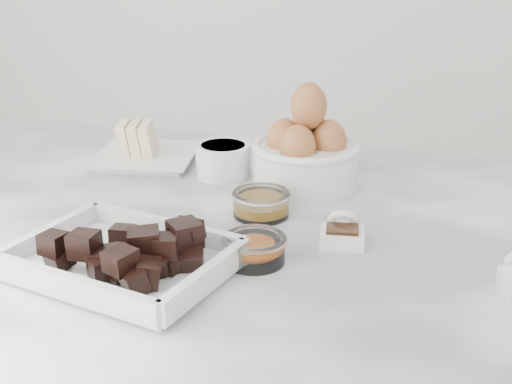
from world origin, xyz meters
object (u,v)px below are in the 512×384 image
Objects in this scene: chocolate_dish at (123,253)px; sugar_ramekin at (223,159)px; honey_bowl at (261,203)px; zest_bowl at (254,248)px; butter_plate at (145,149)px; vanilla_spoon at (342,233)px; egg_bowl at (306,152)px.

sugar_ramekin is at bearing 89.09° from chocolate_dish.
zest_bowl is at bearing -77.55° from honey_bowl.
zest_bowl is at bearing -47.63° from butter_plate.
vanilla_spoon reaches higher than zest_bowl.
chocolate_dish is 0.27m from vanilla_spoon.
chocolate_dish is at bearing -117.42° from honey_bowl.
vanilla_spoon is at bearing -40.94° from sugar_ramekin.
sugar_ramekin reaches higher than zest_bowl.
butter_plate is at bearing 167.60° from sugar_ramekin.
chocolate_dish reaches higher than sugar_ramekin.
honey_bowl is 1.05× the size of zest_bowl.
butter_plate reaches higher than sugar_ramekin.
butter_plate is 0.43m from vanilla_spoon.
egg_bowl is 0.14m from honey_bowl.
butter_plate reaches higher than vanilla_spoon.
chocolate_dish is at bearing -153.95° from zest_bowl.
egg_bowl reaches higher than sugar_ramekin.
chocolate_dish is 0.15m from zest_bowl.
butter_plate reaches higher than zest_bowl.
butter_plate is at bearing 173.00° from egg_bowl.
zest_bowl is at bearing -90.23° from egg_bowl.
egg_bowl is at bearing 115.17° from vanilla_spoon.
sugar_ramekin is 1.11× the size of zest_bowl.
butter_plate is 0.30m from honey_bowl.
zest_bowl is at bearing -137.83° from vanilla_spoon.
egg_bowl is at bearing -7.00° from butter_plate.
vanilla_spoon is at bearing 42.17° from zest_bowl.
vanilla_spoon is (0.09, -0.19, -0.04)m from egg_bowl.
honey_bowl is 0.13m from vanilla_spoon.
chocolate_dish is at bearing -68.98° from butter_plate.
honey_bowl is at bearing -34.15° from butter_plate.
butter_plate is 1.12× the size of egg_bowl.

